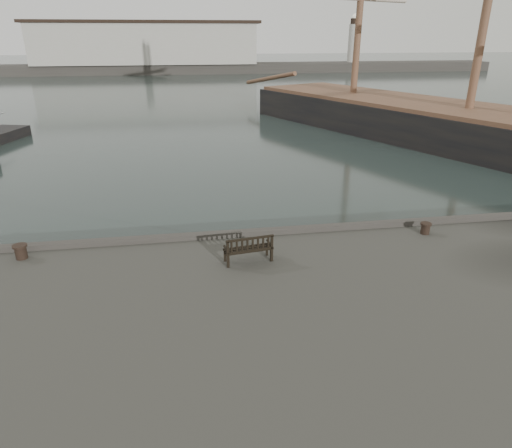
{
  "coord_description": "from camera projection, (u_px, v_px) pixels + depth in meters",
  "views": [
    {
      "loc": [
        -1.53,
        -14.12,
        7.84
      ],
      "look_at": [
        0.67,
        -0.5,
        2.1
      ],
      "focal_mm": 32.0,
      "sensor_mm": 36.0,
      "label": 1
    }
  ],
  "objects": [
    {
      "name": "tall_ship_main",
      "position": [
        464.0,
        136.0,
        34.32
      ],
      "size": [
        25.28,
        42.2,
        31.86
      ],
      "rotation": [
        0.0,
        0.0,
        0.43
      ],
      "color": "black",
      "rests_on": "ground"
    },
    {
      "name": "bollard_left",
      "position": [
        21.0,
        252.0,
        13.75
      ],
      "size": [
        0.52,
        0.52,
        0.44
      ],
      "primitive_type": "cylinder",
      "rotation": [
        0.0,
        0.0,
        0.26
      ],
      "color": "black",
      "rests_on": "quay"
    },
    {
      "name": "breakwater",
      "position": [
        163.0,
        53.0,
        97.64
      ],
      "size": [
        140.0,
        9.5,
        12.2
      ],
      "color": "#383530",
      "rests_on": "ground"
    },
    {
      "name": "ground",
      "position": [
        235.0,
        275.0,
        16.1
      ],
      "size": [
        400.0,
        400.0,
        0.0
      ],
      "primitive_type": "plane",
      "color": "black",
      "rests_on": "ground"
    },
    {
      "name": "bollard_right",
      "position": [
        425.0,
        228.0,
        15.48
      ],
      "size": [
        0.38,
        0.38,
        0.39
      ],
      "primitive_type": "cylinder",
      "rotation": [
        0.0,
        0.0,
        0.03
      ],
      "color": "black",
      "rests_on": "quay"
    },
    {
      "name": "bench",
      "position": [
        248.0,
        253.0,
        13.55
      ],
      "size": [
        1.5,
        0.7,
        0.83
      ],
      "rotation": [
        0.0,
        0.0,
        0.15
      ],
      "color": "black",
      "rests_on": "quay"
    }
  ]
}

